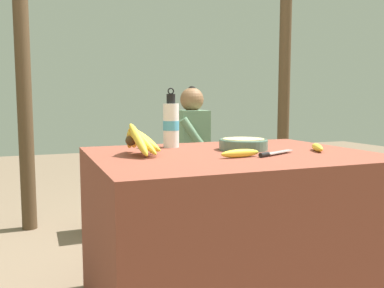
{
  "coord_description": "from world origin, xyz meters",
  "views": [
    {
      "loc": [
        -0.81,
        -1.59,
        0.95
      ],
      "look_at": [
        -0.17,
        0.05,
        0.76
      ],
      "focal_mm": 38.0,
      "sensor_mm": 36.0,
      "label": 1
    }
  ],
  "objects_px": {
    "support_post_near": "(23,69)",
    "support_post_far": "(284,76)",
    "banana_bunch_ripe": "(140,140)",
    "water_bottle": "(171,124)",
    "banana_bunch_green": "(139,170)",
    "seated_vendor": "(186,147)",
    "loose_banana_front": "(240,153)",
    "knife": "(272,153)",
    "loose_banana_side": "(317,147)",
    "wooden_bench": "(183,183)",
    "serving_bowl": "(243,144)"
  },
  "relations": [
    {
      "from": "support_post_near",
      "to": "support_post_far",
      "type": "xyz_separation_m",
      "value": [
        2.21,
        0.0,
        0.0
      ]
    },
    {
      "from": "banana_bunch_ripe",
      "to": "water_bottle",
      "type": "relative_size",
      "value": 1.04
    },
    {
      "from": "banana_bunch_green",
      "to": "water_bottle",
      "type": "bearing_deg",
      "value": -94.43
    },
    {
      "from": "seated_vendor",
      "to": "water_bottle",
      "type": "bearing_deg",
      "value": 73.73
    },
    {
      "from": "loose_banana_front",
      "to": "knife",
      "type": "distance_m",
      "value": 0.15
    },
    {
      "from": "support_post_far",
      "to": "support_post_near",
      "type": "bearing_deg",
      "value": 180.0
    },
    {
      "from": "loose_banana_side",
      "to": "wooden_bench",
      "type": "relative_size",
      "value": 0.12
    },
    {
      "from": "loose_banana_front",
      "to": "banana_bunch_green",
      "type": "xyz_separation_m",
      "value": [
        -0.07,
        1.41,
        -0.29
      ]
    },
    {
      "from": "knife",
      "to": "banana_bunch_green",
      "type": "bearing_deg",
      "value": 72.69
    },
    {
      "from": "serving_bowl",
      "to": "support_post_near",
      "type": "relative_size",
      "value": 0.1
    },
    {
      "from": "seated_vendor",
      "to": "loose_banana_front",
      "type": "bearing_deg",
      "value": 86.58
    },
    {
      "from": "serving_bowl",
      "to": "wooden_bench",
      "type": "bearing_deg",
      "value": 83.39
    },
    {
      "from": "water_bottle",
      "to": "loose_banana_side",
      "type": "height_order",
      "value": "water_bottle"
    },
    {
      "from": "knife",
      "to": "water_bottle",
      "type": "bearing_deg",
      "value": 97.3
    },
    {
      "from": "water_bottle",
      "to": "knife",
      "type": "relative_size",
      "value": 1.3
    },
    {
      "from": "loose_banana_side",
      "to": "banana_bunch_green",
      "type": "distance_m",
      "value": 1.47
    },
    {
      "from": "banana_bunch_ripe",
      "to": "loose_banana_front",
      "type": "relative_size",
      "value": 1.66
    },
    {
      "from": "wooden_bench",
      "to": "knife",
      "type": "bearing_deg",
      "value": -95.12
    },
    {
      "from": "support_post_far",
      "to": "water_bottle",
      "type": "bearing_deg",
      "value": -139.55
    },
    {
      "from": "support_post_near",
      "to": "serving_bowl",
      "type": "bearing_deg",
      "value": -57.56
    },
    {
      "from": "serving_bowl",
      "to": "wooden_bench",
      "type": "height_order",
      "value": "serving_bowl"
    },
    {
      "from": "wooden_bench",
      "to": "seated_vendor",
      "type": "distance_m",
      "value": 0.28
    },
    {
      "from": "support_post_near",
      "to": "support_post_far",
      "type": "relative_size",
      "value": 1.0
    },
    {
      "from": "loose_banana_front",
      "to": "banana_bunch_ripe",
      "type": "bearing_deg",
      "value": 149.62
    },
    {
      "from": "seated_vendor",
      "to": "support_post_near",
      "type": "height_order",
      "value": "support_post_near"
    },
    {
      "from": "water_bottle",
      "to": "support_post_far",
      "type": "bearing_deg",
      "value": 40.45
    },
    {
      "from": "banana_bunch_green",
      "to": "support_post_far",
      "type": "distance_m",
      "value": 1.65
    },
    {
      "from": "loose_banana_side",
      "to": "knife",
      "type": "bearing_deg",
      "value": -168.66
    },
    {
      "from": "wooden_bench",
      "to": "loose_banana_front",
      "type": "bearing_deg",
      "value": -100.98
    },
    {
      "from": "banana_bunch_ripe",
      "to": "seated_vendor",
      "type": "xyz_separation_m",
      "value": [
        0.65,
        1.18,
        -0.19
      ]
    },
    {
      "from": "loose_banana_front",
      "to": "loose_banana_side",
      "type": "distance_m",
      "value": 0.43
    },
    {
      "from": "wooden_bench",
      "to": "support_post_far",
      "type": "height_order",
      "value": "support_post_far"
    },
    {
      "from": "loose_banana_side",
      "to": "seated_vendor",
      "type": "distance_m",
      "value": 1.35
    },
    {
      "from": "water_bottle",
      "to": "banana_bunch_green",
      "type": "height_order",
      "value": "water_bottle"
    },
    {
      "from": "serving_bowl",
      "to": "loose_banana_side",
      "type": "distance_m",
      "value": 0.33
    },
    {
      "from": "knife",
      "to": "wooden_bench",
      "type": "relative_size",
      "value": 0.16
    },
    {
      "from": "support_post_near",
      "to": "loose_banana_front",
      "type": "bearing_deg",
      "value": -64.62
    },
    {
      "from": "water_bottle",
      "to": "loose_banana_front",
      "type": "height_order",
      "value": "water_bottle"
    },
    {
      "from": "banana_bunch_ripe",
      "to": "banana_bunch_green",
      "type": "height_order",
      "value": "banana_bunch_ripe"
    },
    {
      "from": "water_bottle",
      "to": "wooden_bench",
      "type": "height_order",
      "value": "water_bottle"
    },
    {
      "from": "knife",
      "to": "support_post_near",
      "type": "height_order",
      "value": "support_post_near"
    },
    {
      "from": "loose_banana_front",
      "to": "support_post_near",
      "type": "bearing_deg",
      "value": 115.38
    },
    {
      "from": "wooden_bench",
      "to": "support_post_far",
      "type": "bearing_deg",
      "value": 16.34
    },
    {
      "from": "support_post_near",
      "to": "support_post_far",
      "type": "height_order",
      "value": "same"
    },
    {
      "from": "serving_bowl",
      "to": "water_bottle",
      "type": "xyz_separation_m",
      "value": [
        -0.28,
        0.22,
        0.09
      ]
    },
    {
      "from": "loose_banana_front",
      "to": "loose_banana_side",
      "type": "height_order",
      "value": "same"
    },
    {
      "from": "knife",
      "to": "support_post_near",
      "type": "bearing_deg",
      "value": 93.13
    },
    {
      "from": "serving_bowl",
      "to": "banana_bunch_green",
      "type": "bearing_deg",
      "value": 99.9
    },
    {
      "from": "loose_banana_front",
      "to": "knife",
      "type": "bearing_deg",
      "value": 0.2
    },
    {
      "from": "loose_banana_front",
      "to": "water_bottle",
      "type": "bearing_deg",
      "value": 108.04
    }
  ]
}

